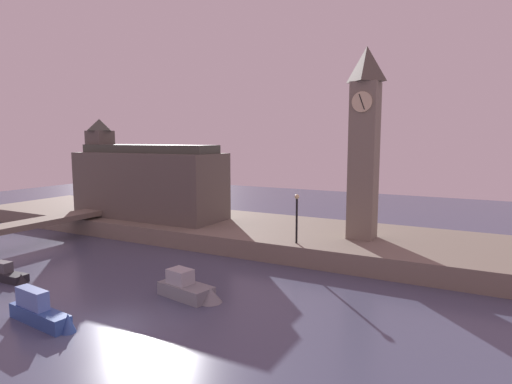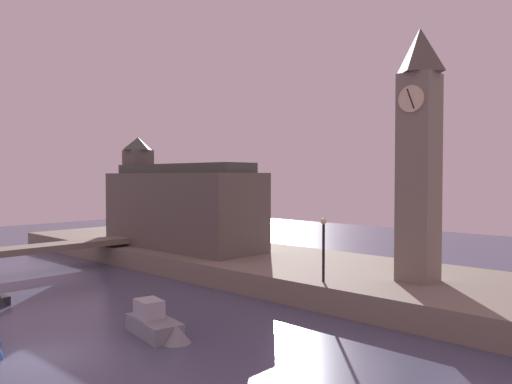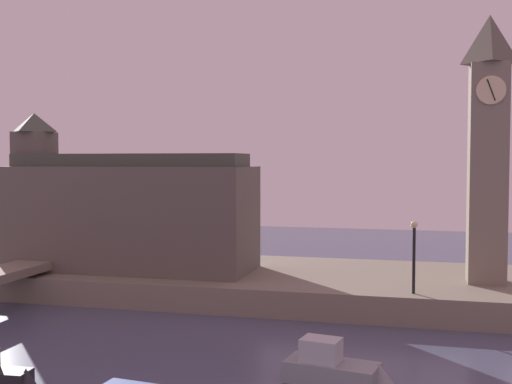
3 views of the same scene
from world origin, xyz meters
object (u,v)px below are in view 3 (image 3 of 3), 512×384
at_px(streetlamp, 414,248).
at_px(boat_cruiser_grey, 340,369).
at_px(clock_tower, 488,146).
at_px(parliament_hall, 123,212).

height_order(streetlamp, boat_cruiser_grey, streetlamp).
xyz_separation_m(clock_tower, parliament_hall, (-21.92, -0.67, -4.09)).
relative_size(clock_tower, parliament_hall, 0.94).
height_order(clock_tower, streetlamp, clock_tower).
xyz_separation_m(parliament_hall, streetlamp, (18.00, -3.39, -1.25)).
bearing_deg(parliament_hall, streetlamp, -10.67).
bearing_deg(boat_cruiser_grey, parliament_hall, 139.17).
bearing_deg(boat_cruiser_grey, clock_tower, 64.91).
bearing_deg(boat_cruiser_grey, streetlamp, 75.21).
xyz_separation_m(clock_tower, streetlamp, (-3.92, -4.06, -5.34)).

